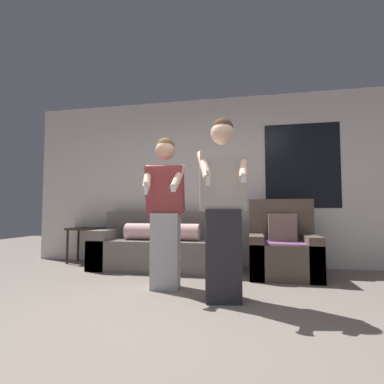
{
  "coord_description": "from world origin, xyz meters",
  "views": [
    {
      "loc": [
        0.48,
        -2.18,
        0.85
      ],
      "look_at": [
        -0.13,
        0.88,
        1.05
      ],
      "focal_mm": 28.0,
      "sensor_mm": 36.0,
      "label": 1
    }
  ],
  "objects": [
    {
      "name": "person_left",
      "position": [
        -0.47,
        1.03,
        0.86
      ],
      "size": [
        0.47,
        0.53,
        1.68
      ],
      "color": "#B2B2B7",
      "rests_on": "ground_plane"
    },
    {
      "name": "side_table",
      "position": [
        -2.24,
        2.39,
        0.49
      ],
      "size": [
        0.56,
        0.39,
        0.73
      ],
      "color": "#332319",
      "rests_on": "ground_plane"
    },
    {
      "name": "person_right",
      "position": [
        0.21,
        0.69,
        0.9
      ],
      "size": [
        0.5,
        0.55,
        1.75
      ],
      "color": "#28282D",
      "rests_on": "ground_plane"
    },
    {
      "name": "armchair",
      "position": [
        0.87,
        1.98,
        0.34
      ],
      "size": [
        0.86,
        0.8,
        1.02
      ],
      "color": "brown",
      "rests_on": "ground_plane"
    },
    {
      "name": "wall_back",
      "position": [
        0.02,
        2.64,
        1.35
      ],
      "size": [
        6.52,
        0.07,
        2.7
      ],
      "color": "silver",
      "rests_on": "ground_plane"
    },
    {
      "name": "ground_plane",
      "position": [
        0.0,
        0.0,
        0.0
      ],
      "size": [
        14.0,
        14.0,
        0.0
      ],
      "primitive_type": "plane",
      "color": "slate"
    },
    {
      "name": "couch",
      "position": [
        -0.81,
        2.18,
        0.31
      ],
      "size": [
        2.08,
        0.86,
        0.85
      ],
      "color": "slate",
      "rests_on": "ground_plane"
    }
  ]
}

